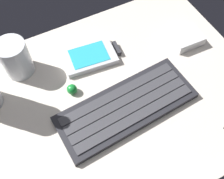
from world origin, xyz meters
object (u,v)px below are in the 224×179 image
(handheld_device, at_px, (92,56))
(charger_block, at_px, (186,39))
(keyboard, at_px, (126,107))
(trackball_mouse, at_px, (72,89))
(juice_cup, at_px, (16,59))

(handheld_device, relative_size, charger_block, 1.91)
(keyboard, xyz_separation_m, trackball_mouse, (-0.08, 0.09, 0.00))
(keyboard, distance_m, juice_cup, 0.26)
(keyboard, bearing_deg, juice_cup, 130.00)
(handheld_device, height_order, juice_cup, juice_cup)
(charger_block, distance_m, trackball_mouse, 0.30)
(handheld_device, xyz_separation_m, charger_block, (0.22, -0.06, 0.00))
(charger_block, bearing_deg, juice_cup, 164.73)
(handheld_device, bearing_deg, trackball_mouse, -139.76)
(keyboard, bearing_deg, charger_block, 23.30)
(keyboard, height_order, juice_cup, juice_cup)
(juice_cup, xyz_separation_m, charger_block, (0.38, -0.10, -0.03))
(trackball_mouse, bearing_deg, juice_cup, 127.04)
(keyboard, relative_size, juice_cup, 3.48)
(juice_cup, bearing_deg, trackball_mouse, -52.96)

